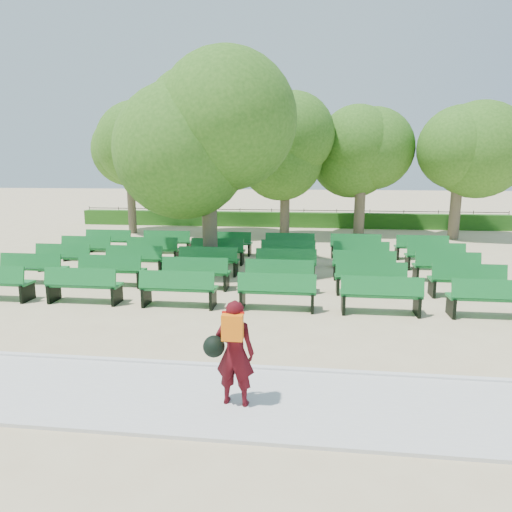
# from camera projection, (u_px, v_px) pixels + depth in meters

# --- Properties ---
(ground) EXTENTS (120.00, 120.00, 0.00)m
(ground) POSITION_uv_depth(u_px,v_px,m) (263.00, 284.00, 14.46)
(ground) COLOR tan
(paving) EXTENTS (30.00, 2.20, 0.06)m
(paving) POSITION_uv_depth(u_px,v_px,m) (213.00, 399.00, 7.25)
(paving) COLOR beige
(paving) RESTS_ON ground
(curb) EXTENTS (30.00, 0.12, 0.10)m
(curb) POSITION_uv_depth(u_px,v_px,m) (226.00, 367.00, 8.37)
(curb) COLOR silver
(curb) RESTS_ON ground
(hedge) EXTENTS (26.00, 0.70, 0.90)m
(hedge) POSITION_uv_depth(u_px,v_px,m) (287.00, 220.00, 28.01)
(hedge) COLOR #225415
(hedge) RESTS_ON ground
(fence) EXTENTS (26.00, 0.10, 1.02)m
(fence) POSITION_uv_depth(u_px,v_px,m) (288.00, 226.00, 28.49)
(fence) COLOR black
(fence) RESTS_ON ground
(tree_line) EXTENTS (21.80, 6.80, 7.04)m
(tree_line) POSITION_uv_depth(u_px,v_px,m) (283.00, 237.00, 24.20)
(tree_line) COLOR #34651B
(tree_line) RESTS_ON ground
(bench_array) EXTENTS (2.03, 0.74, 1.26)m
(bench_array) POSITION_uv_depth(u_px,v_px,m) (247.00, 273.00, 15.53)
(bench_array) COLOR #126B29
(bench_array) RESTS_ON ground
(tree_among) EXTENTS (4.46, 4.46, 6.42)m
(tree_among) POSITION_uv_depth(u_px,v_px,m) (208.00, 145.00, 15.39)
(tree_among) COLOR brown
(tree_among) RESTS_ON ground
(person) EXTENTS (0.80, 0.49, 1.66)m
(person) POSITION_uv_depth(u_px,v_px,m) (233.00, 351.00, 6.89)
(person) COLOR #41090F
(person) RESTS_ON ground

